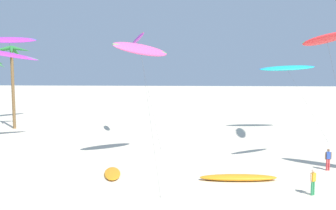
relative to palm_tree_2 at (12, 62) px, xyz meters
name	(u,v)px	position (x,y,z in m)	size (l,w,h in m)	color
palm_tree_2	(12,62)	(0.00, 0.00, 0.00)	(4.99, 4.51, 10.72)	brown
flying_kite_0	(138,39)	(17.05, -5.54, 2.42)	(4.42, 8.89, 12.05)	purple
flying_kite_2	(141,49)	(18.75, -16.08, 0.81)	(4.84, 11.34, 10.38)	#EA5193
flying_kite_4	(287,68)	(34.74, -0.10, -0.79)	(6.98, 7.83, 8.45)	#19B2B7
flying_kite_6	(9,40)	(-2.90, 5.60, 3.16)	(6.47, 7.24, 12.61)	purple
flying_kite_7	(327,39)	(33.23, -17.86, 1.51)	(4.66, 4.60, 11.10)	red
grounded_kite_2	(112,173)	(17.11, -20.39, -8.53)	(1.88, 3.68, 0.26)	orange
grounded_kite_3	(238,177)	(26.31, -21.19, -8.45)	(5.54, 1.36, 0.42)	orange
person_near_right	(313,181)	(30.59, -24.05, -7.74)	(0.44, 0.33, 1.67)	#338E56
person_mid_field	(328,159)	(33.60, -18.14, -7.72)	(0.51, 0.22, 1.71)	red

